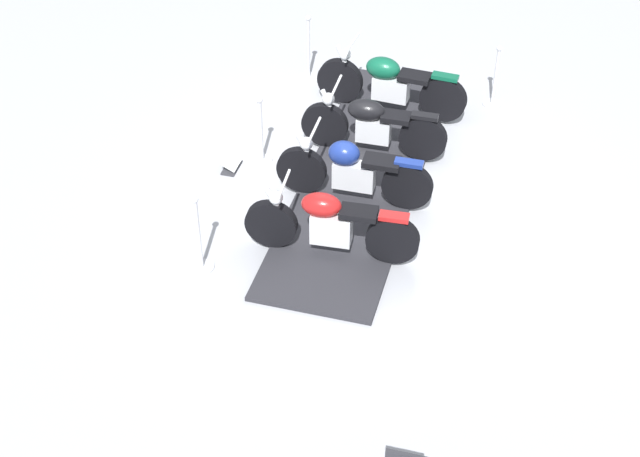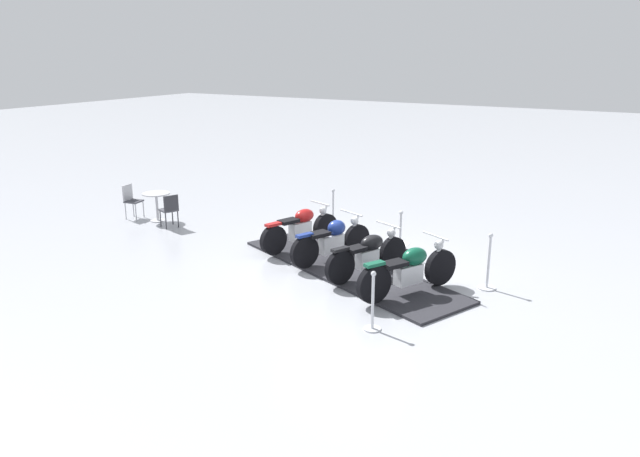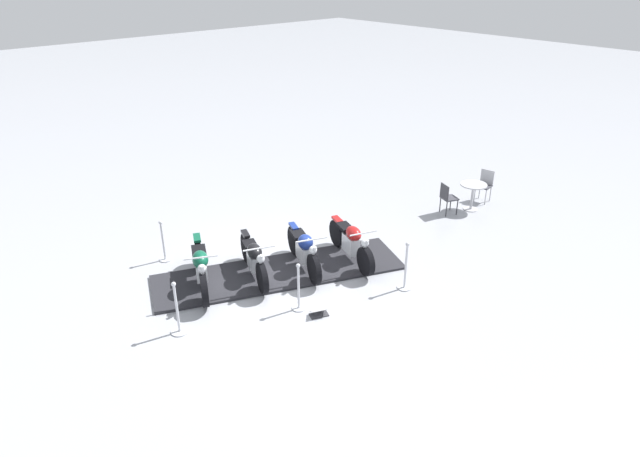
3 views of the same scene
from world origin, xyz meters
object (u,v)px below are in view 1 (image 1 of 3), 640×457
motorcycle_forest (389,83)px  stanchion_left_front (495,85)px  motorcycle_black (371,124)px  stanchion_right_front (309,60)px  motorcycle_maroon (329,223)px  stanchion_right_rear (200,245)px  stanchion_right_mid (261,139)px  motorcycle_navy (352,170)px  info_placard (231,165)px

motorcycle_forest → stanchion_left_front: size_ratio=2.08×
motorcycle_black → stanchion_right_front: size_ratio=1.79×
motorcycle_maroon → stanchion_right_front: 4.44m
motorcycle_maroon → stanchion_right_rear: 1.63m
stanchion_right_mid → stanchion_left_front: 3.87m
motorcycle_black → stanchion_left_front: size_ratio=1.95×
motorcycle_navy → info_placard: motorcycle_navy is taller
stanchion_left_front → info_placard: (-4.18, -1.22, -0.30)m
motorcycle_navy → stanchion_right_rear: (-2.08, -1.12, -0.14)m
motorcycle_forest → motorcycle_maroon: (-1.36, -3.24, -0.01)m
stanchion_right_mid → info_placard: bearing=-162.1°
motorcycle_navy → stanchion_right_rear: size_ratio=1.80×
stanchion_right_rear → motorcycle_maroon: bearing=1.6°
stanchion_left_front → info_placard: 4.36m
motorcycle_black → stanchion_right_mid: bearing=20.5°
stanchion_left_front → stanchion_right_front: bearing=157.2°
motorcycle_maroon → stanchion_left_front: size_ratio=2.07×
stanchion_right_mid → stanchion_right_rear: bearing=-112.8°
motorcycle_forest → motorcycle_maroon: bearing=94.1°
motorcycle_forest → stanchion_right_front: stanchion_right_front is taller
stanchion_left_front → stanchion_right_rear: bearing=-144.6°
motorcycle_maroon → stanchion_right_rear: (-1.62, -0.04, -0.14)m
motorcycle_black → stanchion_left_front: 2.41m
motorcycle_forest → stanchion_right_rear: bearing=74.6°
stanchion_right_rear → stanchion_right_mid: 2.43m
stanchion_left_front → info_placard: bearing=-163.7°
motorcycle_forest → stanchion_right_rear: stanchion_right_rear is taller
motorcycle_black → stanchion_right_rear: bearing=62.8°
stanchion_right_front → stanchion_right_rear: bearing=-112.8°
stanchion_right_mid → stanchion_right_front: stanchion_right_front is taller
motorcycle_maroon → stanchion_left_front: (3.03, 3.26, -0.16)m
motorcycle_forest → stanchion_right_mid: (-2.04, -1.05, -0.15)m
stanchion_right_rear → motorcycle_navy: bearing=28.4°
stanchion_right_mid → stanchion_right_front: 2.43m
motorcycle_black → motorcycle_forest: bearing=-91.3°
motorcycle_forest → stanchion_right_mid: 2.30m
stanchion_right_front → motorcycle_forest: bearing=-47.2°
motorcycle_black → motorcycle_navy: motorcycle_navy is taller
motorcycle_navy → info_placard: bearing=-9.4°
motorcycle_black → info_placard: motorcycle_black is taller
motorcycle_navy → motorcycle_forest: bearing=-90.9°
stanchion_right_mid → info_placard: (-0.46, -0.15, -0.32)m
motorcycle_forest → info_placard: 2.81m
motorcycle_navy → stanchion_left_front: (2.58, 2.18, -0.16)m
motorcycle_navy → stanchion_right_mid: (-1.14, 1.11, -0.15)m
stanchion_right_rear → stanchion_left_front: stanchion_right_rear is taller
motorcycle_black → stanchion_right_rear: 3.36m
motorcycle_maroon → info_placard: motorcycle_maroon is taller
motorcycle_black → motorcycle_navy: bearing=89.2°
motorcycle_navy → info_placard: size_ratio=4.82×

